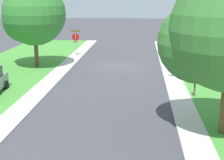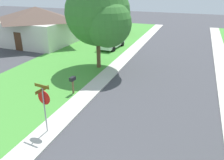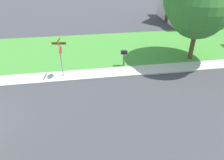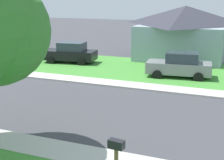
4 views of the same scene
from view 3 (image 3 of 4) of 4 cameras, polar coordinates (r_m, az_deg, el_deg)
The scene contains 5 objects.
sidewalk_west at distance 15.92m, azimuth 14.29°, elevation 3.11°, with size 1.40×56.00×0.10m, color beige.
lawn_west at distance 19.91m, azimuth 9.35°, elevation 9.40°, with size 8.00×56.00×0.08m, color #479338.
stop_sign_far_corner at distance 14.00m, azimuth -14.17°, elevation 7.53°, with size 0.91×0.91×2.77m.
house_left_setback at distance 29.52m, azimuth 22.41°, elevation 19.41°, with size 9.31×8.16×4.60m.
mailbox at distance 15.45m, azimuth 3.36°, elevation 7.16°, with size 0.30×0.51×1.31m.
Camera 3 is at (8.16, 6.00, 7.26)m, focal length 32.79 mm.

